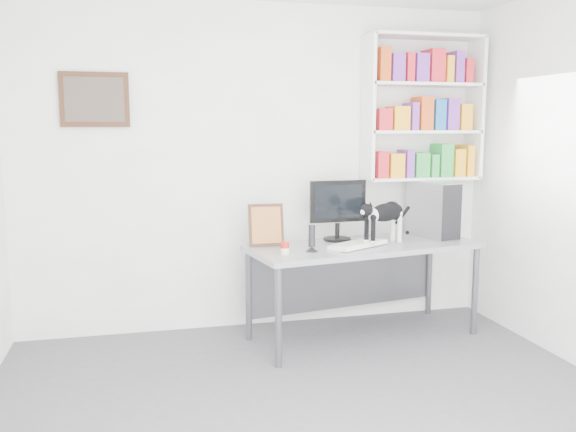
{
  "coord_description": "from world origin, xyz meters",
  "views": [
    {
      "loc": [
        -0.99,
        -3.02,
        1.69
      ],
      "look_at": [
        0.13,
        1.53,
        1.0
      ],
      "focal_mm": 38.0,
      "sensor_mm": 36.0,
      "label": 1
    }
  ],
  "objects_px": {
    "bookshelf": "(423,108)",
    "pc_tower": "(433,209)",
    "speaker": "(312,238)",
    "monitor": "(338,210)",
    "leaning_print": "(266,224)",
    "keyboard": "(358,244)",
    "cat": "(385,223)",
    "desk": "(363,291)",
    "soup_can": "(285,248)"
  },
  "relations": [
    {
      "from": "desk",
      "to": "soup_can",
      "type": "height_order",
      "value": "soup_can"
    },
    {
      "from": "monitor",
      "to": "soup_can",
      "type": "xyz_separation_m",
      "value": [
        -0.54,
        -0.43,
        -0.21
      ]
    },
    {
      "from": "bookshelf",
      "to": "monitor",
      "type": "height_order",
      "value": "bookshelf"
    },
    {
      "from": "bookshelf",
      "to": "speaker",
      "type": "bearing_deg",
      "value": -153.42
    },
    {
      "from": "monitor",
      "to": "keyboard",
      "type": "bearing_deg",
      "value": -79.53
    },
    {
      "from": "bookshelf",
      "to": "desk",
      "type": "xyz_separation_m",
      "value": [
        -0.66,
        -0.39,
        -1.47
      ]
    },
    {
      "from": "monitor",
      "to": "keyboard",
      "type": "relative_size",
      "value": 1.01
    },
    {
      "from": "monitor",
      "to": "soup_can",
      "type": "relative_size",
      "value": 5.63
    },
    {
      "from": "desk",
      "to": "pc_tower",
      "type": "xyz_separation_m",
      "value": [
        0.68,
        0.18,
        0.62
      ]
    },
    {
      "from": "leaning_print",
      "to": "bookshelf",
      "type": "bearing_deg",
      "value": 12.88
    },
    {
      "from": "speaker",
      "to": "soup_can",
      "type": "xyz_separation_m",
      "value": [
        -0.22,
        -0.05,
        -0.06
      ]
    },
    {
      "from": "bookshelf",
      "to": "pc_tower",
      "type": "bearing_deg",
      "value": -85.71
    },
    {
      "from": "keyboard",
      "to": "soup_can",
      "type": "relative_size",
      "value": 5.56
    },
    {
      "from": "leaning_print",
      "to": "soup_can",
      "type": "relative_size",
      "value": 3.79
    },
    {
      "from": "keyboard",
      "to": "cat",
      "type": "relative_size",
      "value": 0.9
    },
    {
      "from": "desk",
      "to": "bookshelf",
      "type": "bearing_deg",
      "value": 20.7
    },
    {
      "from": "soup_can",
      "to": "cat",
      "type": "xyz_separation_m",
      "value": [
        0.86,
        0.19,
        0.13
      ]
    },
    {
      "from": "monitor",
      "to": "leaning_print",
      "type": "bearing_deg",
      "value": -176.01
    },
    {
      "from": "bookshelf",
      "to": "desk",
      "type": "distance_m",
      "value": 1.66
    },
    {
      "from": "speaker",
      "to": "soup_can",
      "type": "relative_size",
      "value": 2.34
    },
    {
      "from": "keyboard",
      "to": "speaker",
      "type": "distance_m",
      "value": 0.42
    },
    {
      "from": "soup_can",
      "to": "leaning_print",
      "type": "bearing_deg",
      "value": 100.63
    },
    {
      "from": "leaning_print",
      "to": "cat",
      "type": "relative_size",
      "value": 0.61
    },
    {
      "from": "keyboard",
      "to": "cat",
      "type": "bearing_deg",
      "value": -16.72
    },
    {
      "from": "leaning_print",
      "to": "cat",
      "type": "bearing_deg",
      "value": -7.73
    },
    {
      "from": "monitor",
      "to": "cat",
      "type": "bearing_deg",
      "value": -40.51
    },
    {
      "from": "keyboard",
      "to": "cat",
      "type": "distance_m",
      "value": 0.29
    },
    {
      "from": "speaker",
      "to": "monitor",
      "type": "bearing_deg",
      "value": 64.35
    },
    {
      "from": "soup_can",
      "to": "cat",
      "type": "bearing_deg",
      "value": 12.55
    },
    {
      "from": "pc_tower",
      "to": "leaning_print",
      "type": "distance_m",
      "value": 1.45
    },
    {
      "from": "speaker",
      "to": "soup_can",
      "type": "height_order",
      "value": "speaker"
    },
    {
      "from": "bookshelf",
      "to": "monitor",
      "type": "relative_size",
      "value": 2.46
    },
    {
      "from": "pc_tower",
      "to": "bookshelf",
      "type": "bearing_deg",
      "value": 81.22
    },
    {
      "from": "monitor",
      "to": "pc_tower",
      "type": "bearing_deg",
      "value": -4.46
    },
    {
      "from": "bookshelf",
      "to": "desk",
      "type": "bearing_deg",
      "value": -149.48
    },
    {
      "from": "monitor",
      "to": "leaning_print",
      "type": "height_order",
      "value": "monitor"
    },
    {
      "from": "keyboard",
      "to": "soup_can",
      "type": "height_order",
      "value": "soup_can"
    },
    {
      "from": "bookshelf",
      "to": "soup_can",
      "type": "xyz_separation_m",
      "value": [
        -1.37,
        -0.62,
        -1.04
      ]
    },
    {
      "from": "bookshelf",
      "to": "desk",
      "type": "relative_size",
      "value": 0.67
    },
    {
      "from": "keyboard",
      "to": "desk",
      "type": "bearing_deg",
      "value": 17.32
    },
    {
      "from": "desk",
      "to": "soup_can",
      "type": "xyz_separation_m",
      "value": [
        -0.7,
        -0.23,
        0.43
      ]
    },
    {
      "from": "bookshelf",
      "to": "soup_can",
      "type": "distance_m",
      "value": 1.82
    },
    {
      "from": "monitor",
      "to": "leaning_print",
      "type": "distance_m",
      "value": 0.62
    },
    {
      "from": "bookshelf",
      "to": "leaning_print",
      "type": "height_order",
      "value": "bookshelf"
    },
    {
      "from": "desk",
      "to": "speaker",
      "type": "height_order",
      "value": "speaker"
    },
    {
      "from": "speaker",
      "to": "cat",
      "type": "distance_m",
      "value": 0.66
    },
    {
      "from": "leaning_print",
      "to": "cat",
      "type": "height_order",
      "value": "cat"
    },
    {
      "from": "desk",
      "to": "leaning_print",
      "type": "bearing_deg",
      "value": 160.87
    },
    {
      "from": "speaker",
      "to": "leaning_print",
      "type": "distance_m",
      "value": 0.43
    },
    {
      "from": "bookshelf",
      "to": "leaning_print",
      "type": "xyz_separation_m",
      "value": [
        -1.43,
        -0.26,
        -0.91
      ]
    }
  ]
}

